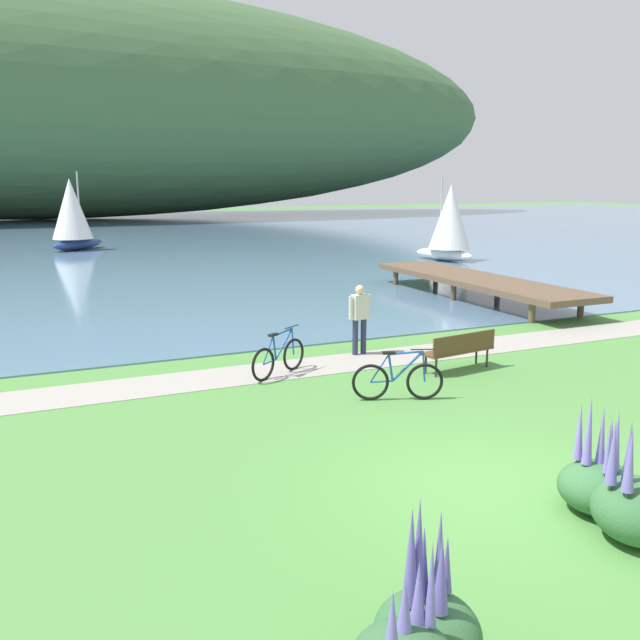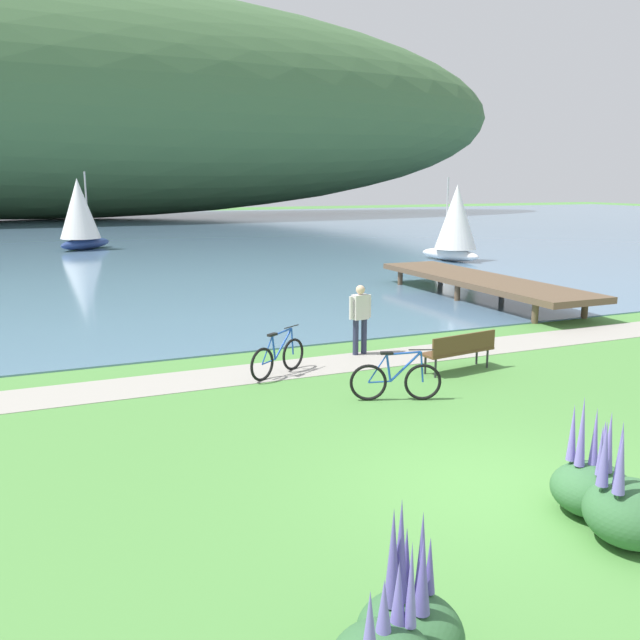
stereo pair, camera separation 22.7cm
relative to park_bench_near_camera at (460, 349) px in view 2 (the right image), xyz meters
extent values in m
plane|color=#518E42|center=(-2.98, -5.01, -0.52)|extent=(200.00, 200.00, 0.00)
cube|color=#5B7F9E|center=(-2.98, 43.46, -0.50)|extent=(180.00, 80.00, 0.04)
ellipsoid|color=#42663D|center=(-6.60, 68.85, 12.10)|extent=(113.80, 28.00, 25.16)
cube|color=#A39E93|center=(-2.98, 1.64, -0.52)|extent=(60.00, 1.50, 0.01)
cube|color=brown|center=(-0.01, 0.08, -0.07)|extent=(1.85, 0.73, 0.05)
cube|color=brown|center=(0.02, -0.13, 0.15)|extent=(1.79, 0.30, 0.40)
cylinder|color=#2D2D33|center=(-0.79, 0.13, -0.30)|extent=(0.05, 0.05, 0.45)
cylinder|color=#2D2D33|center=(0.72, 0.35, -0.30)|extent=(0.05, 0.05, 0.45)
cylinder|color=#2D2D33|center=(-0.74, -0.20, -0.30)|extent=(0.05, 0.05, 0.45)
cylinder|color=#2D2D33|center=(0.77, 0.02, -0.30)|extent=(0.05, 0.05, 0.45)
torus|color=black|center=(-1.80, -1.39, -0.16)|extent=(0.69, 0.32, 0.72)
torus|color=black|center=(-2.78, -1.00, -0.16)|extent=(0.69, 0.32, 0.72)
cylinder|color=#1E4CB2|center=(-2.12, -1.26, 0.15)|extent=(0.58, 0.26, 0.61)
cylinder|color=#1E4CB2|center=(-2.15, -1.25, 0.41)|extent=(0.63, 0.28, 0.09)
cylinder|color=#1E4CB2|center=(-2.42, -1.14, 0.12)|extent=(0.13, 0.09, 0.54)
cylinder|color=#1E4CB2|center=(-2.58, -1.08, -0.15)|extent=(0.41, 0.18, 0.05)
cylinder|color=#1E4CB2|center=(-2.62, -1.07, 0.11)|extent=(0.35, 0.16, 0.56)
cylinder|color=#1E4CB2|center=(-1.82, -1.38, 0.14)|extent=(0.09, 0.06, 0.60)
cube|color=black|center=(-2.46, -1.13, 0.42)|extent=(0.26, 0.18, 0.05)
cylinder|color=black|center=(-1.85, -1.37, 0.48)|extent=(0.46, 0.20, 0.02)
torus|color=black|center=(-3.34, 1.57, -0.16)|extent=(0.65, 0.42, 0.72)
torus|color=black|center=(-4.24, 1.03, -0.16)|extent=(0.65, 0.42, 0.72)
cylinder|color=#1E4CB2|center=(-3.63, 1.40, 0.15)|extent=(0.54, 0.35, 0.61)
cylinder|color=#1E4CB2|center=(-3.66, 1.38, 0.41)|extent=(0.59, 0.37, 0.09)
cylinder|color=#1E4CB2|center=(-3.91, 1.23, 0.12)|extent=(0.13, 0.10, 0.54)
cylinder|color=#1E4CB2|center=(-4.06, 1.14, -0.15)|extent=(0.38, 0.24, 0.05)
cylinder|color=#1E4CB2|center=(-4.09, 1.12, 0.11)|extent=(0.33, 0.21, 0.56)
cylinder|color=#1E4CB2|center=(-3.36, 1.56, 0.14)|extent=(0.09, 0.07, 0.60)
cube|color=black|center=(-3.94, 1.21, 0.42)|extent=(0.26, 0.21, 0.05)
cylinder|color=black|center=(-3.38, 1.54, 0.48)|extent=(0.42, 0.27, 0.02)
cylinder|color=#282D47|center=(-1.48, 2.20, -0.08)|extent=(0.14, 0.14, 0.88)
cylinder|color=#282D47|center=(-1.24, 2.22, -0.08)|extent=(0.14, 0.14, 0.88)
cube|color=silver|center=(-1.36, 2.21, 0.66)|extent=(0.40, 0.26, 0.60)
sphere|color=beige|center=(-1.36, 2.21, 1.08)|extent=(0.22, 0.22, 0.22)
cylinder|color=silver|center=(-1.62, 2.18, 0.66)|extent=(0.09, 0.09, 0.56)
cylinder|color=silver|center=(-1.10, 2.24, 0.66)|extent=(0.09, 0.09, 0.56)
ellipsoid|color=#386B3D|center=(-2.36, -6.84, -0.14)|extent=(1.09, 1.09, 0.76)
cylinder|color=#386B3D|center=(-2.54, -6.77, 0.14)|extent=(0.02, 0.02, 0.12)
cone|color=#7A6BC6|center=(-2.54, -6.77, 0.59)|extent=(0.13, 0.13, 0.78)
cylinder|color=#386B3D|center=(-2.71, -6.70, 0.14)|extent=(0.02, 0.02, 0.12)
cone|color=#7A6BC6|center=(-2.71, -6.70, 0.59)|extent=(0.14, 0.14, 0.77)
cylinder|color=#386B3D|center=(-2.70, -6.92, 0.14)|extent=(0.02, 0.02, 0.12)
cone|color=#7A6BC6|center=(-2.70, -6.92, 0.58)|extent=(0.14, 0.14, 0.74)
ellipsoid|color=#386B3D|center=(-5.78, -7.64, -0.18)|extent=(0.93, 0.93, 0.68)
cylinder|color=#386B3D|center=(-5.87, -7.59, 0.08)|extent=(0.02, 0.02, 0.12)
cone|color=#6B5BB7|center=(-5.87, -7.59, 0.61)|extent=(0.14, 0.14, 0.93)
cylinder|color=#386B3D|center=(-5.78, -7.53, 0.08)|extent=(0.02, 0.02, 0.12)
cone|color=#6B5BB7|center=(-5.78, -7.53, 0.46)|extent=(0.11, 0.11, 0.63)
cylinder|color=#386B3D|center=(-5.69, -7.64, 0.08)|extent=(0.02, 0.02, 0.12)
cone|color=#6B5BB7|center=(-5.69, -7.64, 0.54)|extent=(0.13, 0.13, 0.81)
cylinder|color=#386B3D|center=(-5.57, -7.59, 0.08)|extent=(0.02, 0.02, 0.12)
cone|color=#6B5BB7|center=(-5.57, -7.59, 0.40)|extent=(0.10, 0.10, 0.52)
cylinder|color=#386B3D|center=(-5.95, -7.61, 0.08)|extent=(0.02, 0.02, 0.12)
cone|color=#6B5BB7|center=(-5.95, -7.61, 0.58)|extent=(0.15, 0.15, 0.88)
cylinder|color=#386B3D|center=(-5.78, -7.81, 0.08)|extent=(0.02, 0.02, 0.12)
cone|color=#6B5BB7|center=(-5.78, -7.81, 0.48)|extent=(0.14, 0.14, 0.68)
cone|color=#7A6BC6|center=(-6.46, -8.18, 0.48)|extent=(0.12, 0.12, 0.53)
cylinder|color=#386B3D|center=(-6.01, -8.00, 0.16)|extent=(0.02, 0.02, 0.12)
cone|color=#7A6BC6|center=(-6.01, -8.00, 0.58)|extent=(0.10, 0.10, 0.72)
cone|color=#7A6BC6|center=(-6.25, -8.01, 0.45)|extent=(0.13, 0.13, 0.46)
cylinder|color=#386B3D|center=(-6.08, -7.94, 0.16)|extent=(0.02, 0.02, 0.12)
cone|color=#7A6BC6|center=(-6.08, -7.94, 0.49)|extent=(0.13, 0.13, 0.54)
ellipsoid|color=#386B3D|center=(-2.22, -6.10, -0.20)|extent=(1.02, 1.02, 0.65)
cylinder|color=#386B3D|center=(-2.36, -5.84, 0.05)|extent=(0.02, 0.02, 0.12)
cone|color=#8470D1|center=(-2.36, -5.84, 0.49)|extent=(0.12, 0.12, 0.75)
cylinder|color=#386B3D|center=(-1.99, -6.02, 0.05)|extent=(0.02, 0.02, 0.12)
cone|color=#8470D1|center=(-1.99, -6.02, 0.38)|extent=(0.13, 0.13, 0.54)
cylinder|color=#386B3D|center=(-2.21, -6.07, 0.05)|extent=(0.02, 0.02, 0.12)
cone|color=#8470D1|center=(-2.21, -6.07, 0.49)|extent=(0.12, 0.12, 0.76)
cylinder|color=#386B3D|center=(-2.36, -6.32, 0.05)|extent=(0.02, 0.02, 0.12)
cone|color=#8470D1|center=(-2.36, -6.32, 0.44)|extent=(0.09, 0.09, 0.65)
cylinder|color=#386B3D|center=(-2.20, -6.29, 0.05)|extent=(0.02, 0.02, 0.12)
cone|color=#8470D1|center=(-2.20, -6.29, 0.51)|extent=(0.13, 0.13, 0.78)
cylinder|color=#386B3D|center=(-2.38, -6.02, 0.05)|extent=(0.02, 0.02, 0.12)
cone|color=#8470D1|center=(-2.38, -6.02, 0.57)|extent=(0.13, 0.13, 0.91)
ellipsoid|color=navy|center=(-5.50, 31.70, -0.13)|extent=(3.67, 3.55, 0.70)
cylinder|color=#B2B2B2|center=(-5.27, 31.91, 2.21)|extent=(0.10, 0.10, 3.99)
cone|color=white|center=(-5.77, 31.44, 2.01)|extent=(3.35, 3.35, 3.59)
ellipsoid|color=white|center=(11.71, 17.84, -0.16)|extent=(2.03, 3.82, 0.64)
cylinder|color=#B2B2B2|center=(11.63, 18.12, 2.00)|extent=(0.09, 0.09, 3.67)
cone|color=white|center=(11.80, 17.51, 1.81)|extent=(2.71, 2.71, 3.31)
cube|color=brown|center=(6.02, 7.46, 0.18)|extent=(2.40, 10.00, 0.20)
cylinder|color=brown|center=(5.06, 3.46, -0.22)|extent=(0.20, 0.20, 0.60)
cylinder|color=brown|center=(6.98, 3.46, -0.22)|extent=(0.20, 0.20, 0.60)
cylinder|color=brown|center=(5.06, 7.46, -0.22)|extent=(0.20, 0.20, 0.60)
cylinder|color=brown|center=(6.98, 7.46, -0.22)|extent=(0.20, 0.20, 0.60)
cylinder|color=brown|center=(5.06, 11.46, -0.22)|extent=(0.20, 0.20, 0.60)
cylinder|color=brown|center=(6.98, 11.46, -0.22)|extent=(0.20, 0.20, 0.60)
camera|label=1|loc=(-8.69, -11.91, 3.62)|focal=37.71mm
camera|label=2|loc=(-8.48, -12.00, 3.62)|focal=37.71mm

